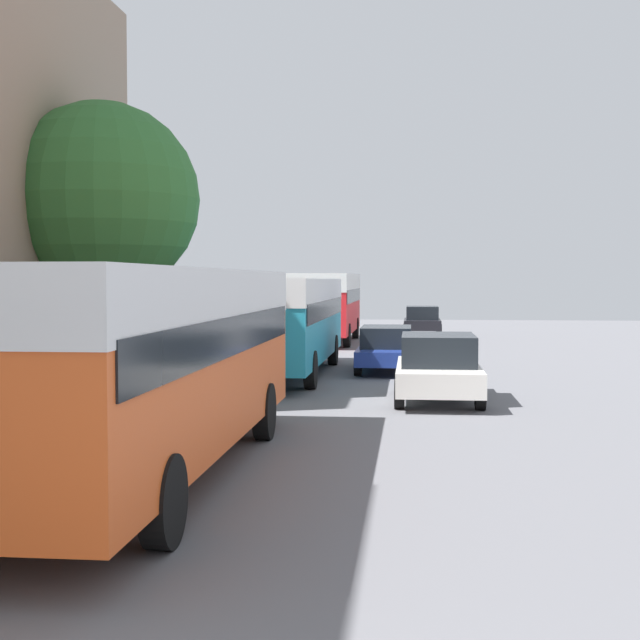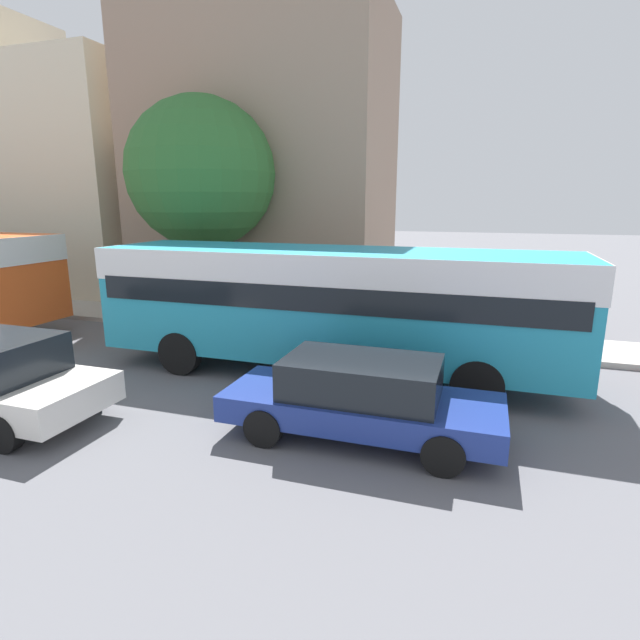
{
  "view_description": "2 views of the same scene",
  "coord_description": "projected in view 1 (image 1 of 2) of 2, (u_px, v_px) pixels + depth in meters",
  "views": [
    {
      "loc": [
        2.12,
        -3.28,
        2.81
      ],
      "look_at": [
        -0.62,
        23.32,
        1.61
      ],
      "focal_mm": 50.0,
      "sensor_mm": 36.0,
      "label": 1
    },
    {
      "loc": [
        8.92,
        25.89,
        3.87
      ],
      "look_at": [
        -0.91,
        22.63,
        1.42
      ],
      "focal_mm": 28.0,
      "sensor_mm": 36.0,
      "label": 2
    }
  ],
  "objects": [
    {
      "name": "street_tree",
      "position": [
        102.0,
        199.0,
        21.15
      ],
      "size": [
        4.61,
        4.61,
        6.89
      ],
      "color": "brown",
      "rests_on": "sidewalk"
    },
    {
      "name": "bus_following",
      "position": [
        283.0,
        312.0,
        26.2
      ],
      "size": [
        2.66,
        10.57,
        2.85
      ],
      "color": "teal",
      "rests_on": "ground_plane"
    },
    {
      "name": "bus_third_in_line",
      "position": [
        326.0,
        298.0,
        40.0
      ],
      "size": [
        2.54,
        9.18,
        3.09
      ],
      "color": "red",
      "rests_on": "ground_plane"
    },
    {
      "name": "car_crossing",
      "position": [
        438.0,
        367.0,
        20.66
      ],
      "size": [
        1.96,
        4.46,
        1.55
      ],
      "color": "silver",
      "rests_on": "ground_plane"
    },
    {
      "name": "bus_lead",
      "position": [
        148.0,
        343.0,
        12.53
      ],
      "size": [
        2.53,
        10.37,
        2.96
      ],
      "color": "#EA5B23",
      "rests_on": "ground_plane"
    },
    {
      "name": "car_distant",
      "position": [
        422.0,
        320.0,
        45.31
      ],
      "size": [
        1.89,
        3.95,
        1.48
      ],
      "rotation": [
        0.0,
        0.0,
        3.14
      ],
      "color": "black",
      "rests_on": "ground_plane"
    },
    {
      "name": "pedestrian_near_curb",
      "position": [
        197.0,
        332.0,
        31.18
      ],
      "size": [
        0.42,
        0.42,
        1.64
      ],
      "color": "#232838",
      "rests_on": "sidewalk"
    },
    {
      "name": "car_far_curb",
      "position": [
        386.0,
        348.0,
        27.39
      ],
      "size": [
        1.79,
        4.58,
        1.38
      ],
      "rotation": [
        0.0,
        0.0,
        3.14
      ],
      "color": "navy",
      "rests_on": "ground_plane"
    }
  ]
}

